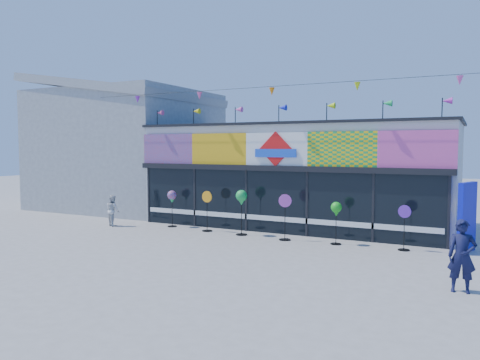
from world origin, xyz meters
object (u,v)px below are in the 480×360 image
Objects in this scene: spinner_0 at (172,198)px; spinner_3 at (285,216)px; blue_sign at (467,217)px; spinner_1 at (207,210)px; spinner_4 at (336,210)px; adult_man at (462,256)px; child at (113,210)px; spinner_5 at (404,226)px; spinner_2 at (241,199)px.

spinner_3 is (5.00, -0.47, -0.33)m from spinner_0.
blue_sign is 1.39× the size of spinner_1.
spinner_4 is (1.74, 0.11, 0.29)m from spinner_3.
blue_sign is 1.32× the size of adult_man.
spinner_3 reaches higher than child.
spinner_5 is at bearing 2.00° from spinner_4.
child is at bearing -173.95° from spinner_2.
spinner_4 is 1.12× the size of child.
spinner_4 is 9.03m from child.
spinner_2 reaches higher than child.
spinner_2 is at bearing -179.72° from spinner_5.
child is (-12.81, -1.22, -0.44)m from blue_sign.
spinner_4 is 2.14m from spinner_5.
spinner_1 is 0.95× the size of adult_man.
spinner_5 is at bearing 109.73° from adult_man.
child is at bearing -170.51° from spinner_1.
spinner_2 is at bearing 148.11° from adult_man.
spinner_0 is 1.04× the size of spinner_4.
spinner_0 is 0.89× the size of spinner_2.
spinner_0 is 3.28m from spinner_2.
spinner_0 is at bearing 176.91° from spinner_4.
spinner_2 is (3.26, -0.32, 0.15)m from spinner_0.
child is at bearing -176.84° from spinner_5.
spinner_1 is 4.08m from child.
spinner_4 is at bearing 131.16° from adult_man.
spinner_3 is 1.26× the size of child.
adult_man is at bearing -70.27° from blue_sign.
blue_sign is at bearing 19.71° from spinner_5.
spinner_1 is 0.97× the size of spinner_3.
spinner_1 is at bearing -146.81° from child.
adult_man reaches higher than spinner_3.
spinner_3 is at bearing -177.28° from spinner_5.
spinner_5 is 0.88× the size of adult_man.
blue_sign reaches higher than spinner_4.
spinner_0 is at bearing -158.69° from blue_sign.
adult_man is (1.72, -3.79, 0.06)m from spinner_5.
blue_sign is 1.46× the size of spinner_0.
spinner_2 is at bearing 174.89° from spinner_3.
child is (-5.52, -0.59, -0.68)m from spinner_2.
spinner_1 is at bearing 178.46° from spinner_4.
spinner_4 is (3.48, -0.05, -0.19)m from spinner_2.
spinner_0 is at bearing 174.59° from spinner_3.
spinner_2 is 8.23m from adult_man.
spinner_3 is at bearing -152.91° from child.
adult_man is at bearing -27.25° from spinner_2.
spinner_0 is 6.75m from spinner_4.
spinner_1 is 3.25m from spinner_3.
child is (-4.02, -0.67, -0.18)m from spinner_1.
spinner_2 is at bearing -155.43° from blue_sign.
spinner_5 is at bearing -140.71° from blue_sign.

